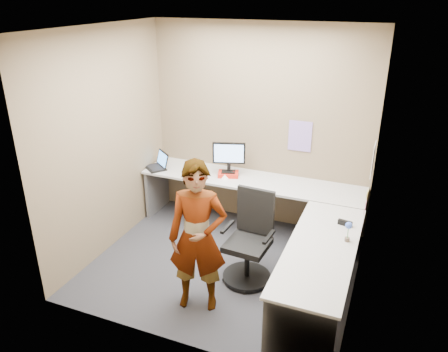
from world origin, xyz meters
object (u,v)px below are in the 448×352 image
at_px(desk, 269,214).
at_px(person, 198,237).
at_px(monitor, 229,155).
at_px(office_chair, 250,245).

bearing_deg(desk, person, -110.15).
bearing_deg(person, monitor, 85.15).
bearing_deg(monitor, office_chair, -75.55).
xyz_separation_m(monitor, person, (0.34, -1.71, -0.23)).
height_order(desk, monitor, monitor).
height_order(monitor, person, person).
distance_m(monitor, person, 1.76).
bearing_deg(desk, office_chair, -99.12).
distance_m(desk, monitor, 1.06).
xyz_separation_m(office_chair, person, (-0.33, -0.63, 0.38)).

